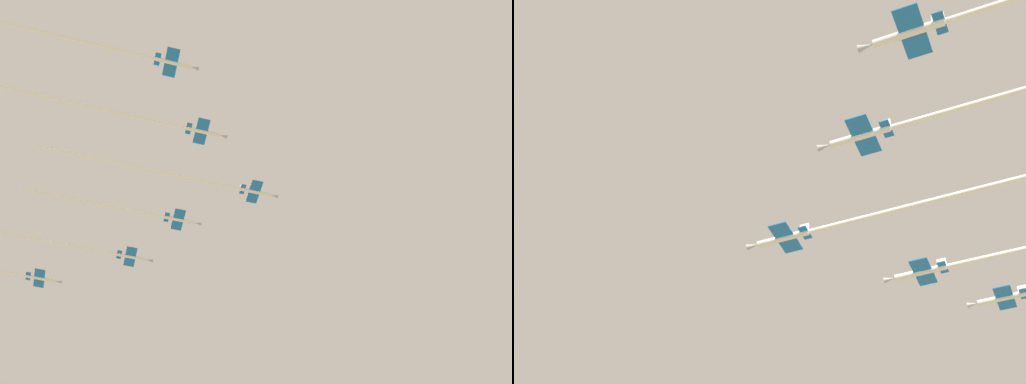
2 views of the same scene
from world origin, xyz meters
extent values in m
cylinder|color=white|center=(-17.91, 3.15, 176.70)|extent=(9.29, 6.49, 1.25)
cone|color=#9EA3AD|center=(-12.64, 6.47, 176.70)|extent=(2.55, 2.21, 1.18)
cube|color=blue|center=(-18.39, 2.85, 176.64)|extent=(7.90, 9.60, 0.20)
cube|color=blue|center=(-21.68, 0.78, 176.70)|extent=(3.39, 4.10, 0.20)
cube|color=white|center=(-21.61, 0.82, 177.72)|extent=(1.63, 1.12, 2.04)
cylinder|color=white|center=(-49.61, -16.81, 176.70)|extent=(55.23, 35.23, 0.87)
cylinder|color=white|center=(-46.13, 7.84, 178.06)|extent=(9.29, 6.49, 1.25)
cone|color=#9EA3AD|center=(-40.86, 11.16, 178.06)|extent=(2.55, 2.21, 1.18)
cube|color=blue|center=(-46.61, 7.54, 178.00)|extent=(7.90, 9.60, 0.20)
cube|color=blue|center=(-49.91, 5.46, 178.06)|extent=(3.39, 4.10, 0.20)
cube|color=white|center=(-49.83, 5.51, 179.08)|extent=(1.63, 1.12, 2.04)
cylinder|color=white|center=(-70.40, -7.45, 178.06)|extent=(40.37, 25.87, 0.87)
cylinder|color=white|center=(-25.88, -24.32, 175.34)|extent=(9.29, 6.49, 1.25)
cone|color=#9EA3AD|center=(-20.61, -21.00, 175.34)|extent=(2.55, 2.21, 1.18)
cube|color=blue|center=(-26.36, -24.62, 175.29)|extent=(7.90, 9.60, 0.20)
cube|color=blue|center=(-29.66, -26.70, 175.34)|extent=(3.39, 4.10, 0.20)
cube|color=white|center=(-29.58, -26.65, 176.36)|extent=(1.63, 1.12, 2.04)
cylinder|color=white|center=(-55.24, -42.81, 175.34)|extent=(50.56, 32.29, 0.87)
cylinder|color=white|center=(-67.22, 17.01, 175.98)|extent=(9.29, 6.49, 1.25)
cone|color=#9EA3AD|center=(-61.95, 20.33, 175.98)|extent=(2.55, 2.21, 1.18)
cube|color=blue|center=(-67.70, 16.71, 175.92)|extent=(7.90, 9.60, 0.20)
cube|color=blue|center=(-71.00, 14.63, 175.98)|extent=(3.39, 4.10, 0.20)
cube|color=white|center=(-70.92, 14.68, 177.00)|extent=(1.63, 1.12, 2.04)
cylinder|color=white|center=(-96.15, -1.21, 175.98)|extent=(49.70, 31.74, 0.87)
cylinder|color=white|center=(-26.72, -47.30, 177.42)|extent=(9.29, 6.49, 1.25)
cone|color=#9EA3AD|center=(-21.45, -43.98, 177.42)|extent=(2.55, 2.21, 1.18)
cube|color=blue|center=(-27.20, -47.61, 177.36)|extent=(7.90, 9.60, 0.20)
cube|color=blue|center=(-30.50, -49.68, 177.42)|extent=(3.39, 4.10, 0.20)
cube|color=white|center=(-30.42, -49.63, 178.44)|extent=(1.63, 1.12, 2.04)
cylinder|color=white|center=(-54.20, -64.61, 177.42)|extent=(46.79, 29.91, 0.87)
cylinder|color=white|center=(-102.56, 17.21, 176.24)|extent=(9.29, 6.49, 1.25)
cone|color=#9EA3AD|center=(-97.29, 20.53, 176.24)|extent=(2.55, 2.21, 1.18)
cube|color=blue|center=(-103.04, 16.91, 176.19)|extent=(7.90, 9.60, 0.20)
cube|color=blue|center=(-106.33, 14.83, 176.24)|extent=(3.39, 4.10, 0.20)
cube|color=white|center=(-106.26, 14.88, 177.26)|extent=(1.63, 1.12, 2.04)
camera|label=1|loc=(22.13, -125.49, 2.41)|focal=48.05mm
camera|label=2|loc=(-110.97, 71.27, 89.17)|focal=53.97mm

